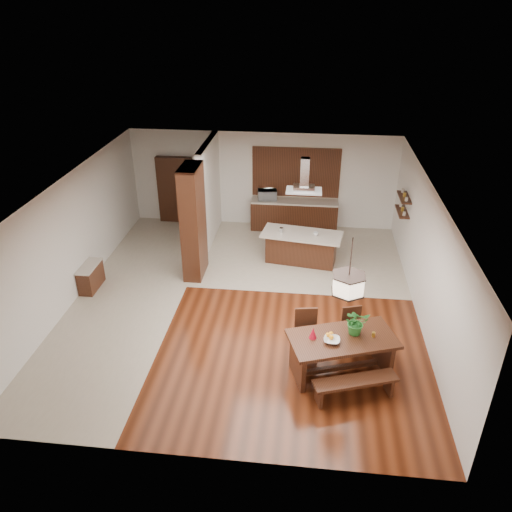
# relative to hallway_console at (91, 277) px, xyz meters

# --- Properties ---
(room_shell) EXTENTS (9.00, 9.04, 2.92)m
(room_shell) POSITION_rel_hallway_console_xyz_m (3.81, -0.20, 1.75)
(room_shell) COLOR #3D180B
(room_shell) RESTS_ON ground
(tile_hallway) EXTENTS (2.50, 9.00, 0.01)m
(tile_hallway) POSITION_rel_hallway_console_xyz_m (1.06, -0.20, -0.31)
(tile_hallway) COLOR #BDB19E
(tile_hallway) RESTS_ON ground
(tile_kitchen) EXTENTS (5.50, 4.00, 0.01)m
(tile_kitchen) POSITION_rel_hallway_console_xyz_m (5.06, 2.30, -0.31)
(tile_kitchen) COLOR #BDB19E
(tile_kitchen) RESTS_ON ground
(soffit_band) EXTENTS (8.00, 9.00, 0.02)m
(soffit_band) POSITION_rel_hallway_console_xyz_m (3.81, -0.20, 2.57)
(soffit_band) COLOR #3B200E
(soffit_band) RESTS_ON room_shell
(partition_pier) EXTENTS (0.45, 1.00, 2.90)m
(partition_pier) POSITION_rel_hallway_console_xyz_m (2.41, 1.00, 1.14)
(partition_pier) COLOR black
(partition_pier) RESTS_ON ground
(partition_stub) EXTENTS (0.18, 2.40, 2.90)m
(partition_stub) POSITION_rel_hallway_console_xyz_m (2.41, 3.10, 1.14)
(partition_stub) COLOR silver
(partition_stub) RESTS_ON ground
(hallway_console) EXTENTS (0.37, 0.88, 0.63)m
(hallway_console) POSITION_rel_hallway_console_xyz_m (0.00, 0.00, 0.00)
(hallway_console) COLOR black
(hallway_console) RESTS_ON ground
(hallway_doorway) EXTENTS (1.10, 0.20, 2.10)m
(hallway_doorway) POSITION_rel_hallway_console_xyz_m (1.11, 4.20, 0.74)
(hallway_doorway) COLOR black
(hallway_doorway) RESTS_ON ground
(rear_counter) EXTENTS (2.60, 0.62, 0.95)m
(rear_counter) POSITION_rel_hallway_console_xyz_m (4.81, 4.00, 0.16)
(rear_counter) COLOR black
(rear_counter) RESTS_ON ground
(kitchen_window) EXTENTS (2.60, 0.08, 1.50)m
(kitchen_window) POSITION_rel_hallway_console_xyz_m (4.81, 4.26, 1.44)
(kitchen_window) COLOR olive
(kitchen_window) RESTS_ON room_shell
(shelf_lower) EXTENTS (0.26, 0.90, 0.04)m
(shelf_lower) POSITION_rel_hallway_console_xyz_m (7.68, 2.40, 1.08)
(shelf_lower) COLOR black
(shelf_lower) RESTS_ON room_shell
(shelf_upper) EXTENTS (0.26, 0.90, 0.04)m
(shelf_upper) POSITION_rel_hallway_console_xyz_m (7.68, 2.40, 1.49)
(shelf_upper) COLOR black
(shelf_upper) RESTS_ON room_shell
(dining_table) EXTENTS (2.20, 1.58, 0.83)m
(dining_table) POSITION_rel_hallway_console_xyz_m (5.99, -2.43, 0.29)
(dining_table) COLOR black
(dining_table) RESTS_ON ground
(dining_bench) EXTENTS (1.56, 0.81, 0.43)m
(dining_bench) POSITION_rel_hallway_console_xyz_m (6.22, -3.11, -0.10)
(dining_bench) COLOR black
(dining_bench) RESTS_ON ground
(dining_chair_left) EXTENTS (0.52, 0.52, 1.02)m
(dining_chair_left) POSITION_rel_hallway_console_xyz_m (5.32, -2.02, 0.19)
(dining_chair_left) COLOR black
(dining_chair_left) RESTS_ON ground
(dining_chair_right) EXTENTS (0.51, 0.51, 0.92)m
(dining_chair_right) POSITION_rel_hallway_console_xyz_m (6.26, -1.70, 0.15)
(dining_chair_right) COLOR black
(dining_chair_right) RESTS_ON ground
(pendant_lantern) EXTENTS (0.64, 0.64, 1.31)m
(pendant_lantern) POSITION_rel_hallway_console_xyz_m (5.99, -2.43, 1.93)
(pendant_lantern) COLOR beige
(pendant_lantern) RESTS_ON room_shell
(foliage_plant) EXTENTS (0.55, 0.52, 0.50)m
(foliage_plant) POSITION_rel_hallway_console_xyz_m (6.22, -2.26, 0.76)
(foliage_plant) COLOR #236A26
(foliage_plant) RESTS_ON dining_table
(fruit_bowl) EXTENTS (0.32, 0.32, 0.07)m
(fruit_bowl) POSITION_rel_hallway_console_xyz_m (5.78, -2.59, 0.55)
(fruit_bowl) COLOR beige
(fruit_bowl) RESTS_ON dining_table
(napkin_cone) EXTENTS (0.19, 0.19, 0.23)m
(napkin_cone) POSITION_rel_hallway_console_xyz_m (5.43, -2.50, 0.63)
(napkin_cone) COLOR #B90D23
(napkin_cone) RESTS_ON dining_table
(gold_ornament) EXTENTS (0.08, 0.08, 0.09)m
(gold_ornament) POSITION_rel_hallway_console_xyz_m (6.55, -2.34, 0.56)
(gold_ornament) COLOR gold
(gold_ornament) RESTS_ON dining_table
(kitchen_island) EXTENTS (2.21, 1.22, 0.86)m
(kitchen_island) POSITION_rel_hallway_console_xyz_m (5.09, 1.93, 0.13)
(kitchen_island) COLOR black
(kitchen_island) RESTS_ON ground
(range_hood) EXTENTS (0.90, 0.55, 0.87)m
(range_hood) POSITION_rel_hallway_console_xyz_m (5.09, 1.94, 2.15)
(range_hood) COLOR silver
(range_hood) RESTS_ON room_shell
(island_cup) EXTENTS (0.14, 0.14, 0.10)m
(island_cup) POSITION_rel_hallway_console_xyz_m (5.46, 1.80, 0.60)
(island_cup) COLOR silver
(island_cup) RESTS_ON kitchen_island
(microwave) EXTENTS (0.61, 0.47, 0.31)m
(microwave) POSITION_rel_hallway_console_xyz_m (3.98, 3.98, 0.79)
(microwave) COLOR #B5B8BC
(microwave) RESTS_ON rear_counter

